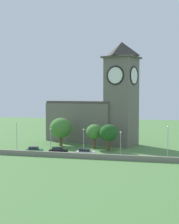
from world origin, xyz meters
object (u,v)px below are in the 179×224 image
Objects in this scene: car_green at (34,150)px; car_white at (85,152)px; car_black at (58,151)px; tree_churchyard at (61,128)px; streetlamp_central at (84,137)px; tree_by_tower at (109,133)px; streetlamp_west_mid at (51,136)px; streetlamp_west_end at (17,132)px; streetlamp_east_mid at (121,139)px; tree_riverside_west at (94,132)px; streetlamp_east_end at (168,137)px; church at (98,110)px.

car_green reaches higher than car_white.
tree_churchyard is at bearing 105.55° from car_black.
tree_by_tower is (5.73, 4.72, 0.58)m from streetlamp_central.
streetlamp_west_end is at bearing -174.72° from streetlamp_west_mid.
car_green is 0.94× the size of car_white.
streetlamp_west_mid is 0.77× the size of tree_churchyard.
car_white is 9.34m from streetlamp_east_mid.
streetlamp_east_mid is at bearing 2.13° from streetlamp_west_end.
streetlamp_east_mid is (27.53, 1.02, -1.05)m from streetlamp_west_end.
car_green is 6.63m from car_black.
tree_riverside_west is at bearing 139.18° from streetlamp_east_mid.
car_black is at bearing -178.80° from car_white.
tree_by_tower is at bearing 32.65° from car_black.
streetlamp_central is 20.94m from streetlamp_east_end.
streetlamp_west_end is 0.94× the size of tree_churchyard.
streetlamp_east_mid is at bearing 174.80° from streetlamp_east_end.
tree_churchyard reaches higher than car_white.
streetlamp_central is at bearing 3.14° from streetlamp_west_mid.
tree_riverside_west is (7.28, 9.50, 3.86)m from car_black.
tree_riverside_west is (-8.18, 7.07, 0.74)m from streetlamp_east_mid.
streetlamp_west_end reaches higher than car_black.
streetlamp_west_mid is (3.78, 1.96, 3.44)m from car_green.
tree_churchyard is (-10.54, 12.58, 4.45)m from car_white.
streetlamp_east_mid is 6.37m from tree_by_tower.
car_white is 0.63× the size of streetlamp_east_end.
church is 4.56× the size of tree_riverside_west.
streetlamp_east_mid is 0.87× the size of tree_riverside_west.
tree_churchyard reaches higher than car_black.
tree_by_tower is (23.70, 6.05, -0.22)m from streetlamp_west_end.
streetlamp_east_mid is 0.83× the size of tree_by_tower.
tree_by_tower reaches higher than streetlamp_west_mid.
tree_churchyard reaches higher than streetlamp_east_end.
car_white is at bearing -176.38° from streetlamp_east_end.
church reaches higher than tree_riverside_west.
church reaches higher than streetlamp_west_end.
car_black is 1.04× the size of car_white.
tree_by_tower is (11.63, 7.46, 3.95)m from car_black.
streetlamp_east_mid is (9.56, -0.31, -0.25)m from streetlamp_central.
car_green is 0.64× the size of tree_by_tower.
streetlamp_west_mid is at bearing 167.88° from car_white.
streetlamp_west_end is 14.17m from tree_churchyard.
streetlamp_east_end is 16.32m from tree_by_tower.
streetlamp_east_mid is 11.41m from streetlamp_east_end.
car_black reaches higher than car_green.
tree_by_tower is (15.17, -5.27, -0.40)m from tree_churchyard.
streetlamp_west_mid is (-9.84, 2.11, 3.44)m from car_white.
streetlamp_east_mid is 0.72× the size of tree_churchyard.
tree_riverside_west is at bearing -16.58° from tree_churchyard.
streetlamp_central is at bearing -101.49° from tree_riverside_west.
streetlamp_central is (-1.09, 2.59, 3.48)m from car_white.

